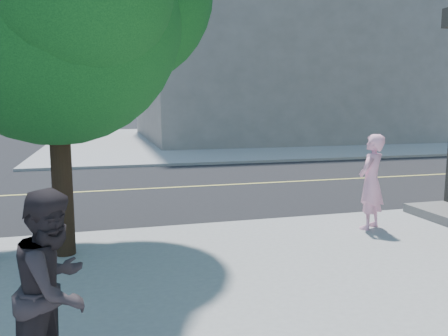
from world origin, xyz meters
name	(u,v)px	position (x,y,z in m)	size (l,w,h in m)	color
road_ew	(22,195)	(0.00, 4.50, 0.01)	(140.00, 9.00, 0.01)	black
sidewalk_ne	(267,138)	(13.50, 21.50, 0.06)	(29.00, 25.00, 0.12)	gray
filler_ne	(273,37)	(14.00, 22.00, 7.12)	(18.00, 16.00, 14.00)	slate
man_on_phone	(371,182)	(6.93, -1.16, 1.01)	(0.65, 0.42, 1.77)	#FBA5C8
pedestrian	(54,289)	(1.74, -4.62, 0.95)	(0.81, 0.63, 1.66)	#262024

